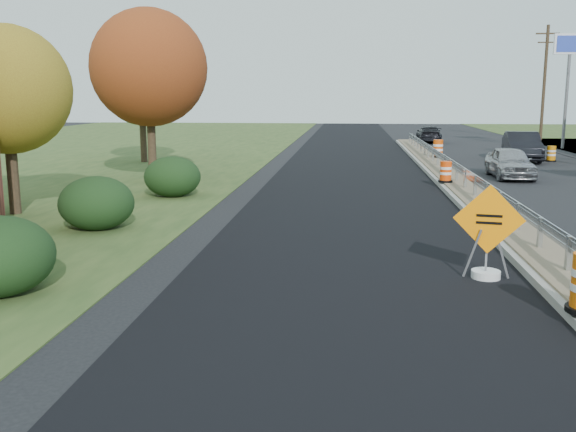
# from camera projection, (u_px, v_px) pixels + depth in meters

# --- Properties ---
(ground) EXTENTS (140.00, 140.00, 0.00)m
(ground) POSITION_uv_depth(u_px,v_px,m) (517.00, 238.00, 16.99)
(ground) COLOR black
(ground) RESTS_ON ground
(milled_overlay) EXTENTS (7.20, 120.00, 0.01)m
(milled_overlay) POSITION_uv_depth(u_px,v_px,m) (351.00, 184.00, 27.19)
(milled_overlay) COLOR black
(milled_overlay) RESTS_ON ground
(median) EXTENTS (1.60, 55.00, 0.23)m
(median) POSITION_uv_depth(u_px,v_px,m) (465.00, 190.00, 24.80)
(median) COLOR gray
(median) RESTS_ON ground
(guardrail) EXTENTS (0.10, 46.15, 0.72)m
(guardrail) POSITION_uv_depth(u_px,v_px,m) (461.00, 171.00, 25.66)
(guardrail) COLOR silver
(guardrail) RESTS_ON median
(pylon_sign_north) EXTENTS (2.20, 0.30, 7.90)m
(pylon_sign_north) POSITION_uv_depth(u_px,v_px,m) (570.00, 55.00, 44.14)
(pylon_sign_north) COLOR slate
(pylon_sign_north) RESTS_ON ground
(utility_pole_north) EXTENTS (1.90, 0.26, 9.40)m
(utility_pole_north) POSITION_uv_depth(u_px,v_px,m) (544.00, 80.00, 53.13)
(utility_pole_north) COLOR #473523
(utility_pole_north) RESTS_ON ground
(hedge_mid) EXTENTS (2.09, 2.09, 1.52)m
(hedge_mid) POSITION_uv_depth(u_px,v_px,m) (97.00, 203.00, 17.94)
(hedge_mid) COLOR black
(hedge_mid) RESTS_ON ground
(hedge_north) EXTENTS (2.09, 2.09, 1.52)m
(hedge_north) POSITION_uv_depth(u_px,v_px,m) (172.00, 177.00, 23.77)
(hedge_north) COLOR black
(hedge_north) RESTS_ON ground
(tree_near_yellow) EXTENTS (3.96, 3.96, 5.88)m
(tree_near_yellow) POSITION_uv_depth(u_px,v_px,m) (6.00, 90.00, 19.65)
(tree_near_yellow) COLOR #473523
(tree_near_yellow) RESTS_ON ground
(tree_near_red) EXTENTS (4.95, 4.95, 7.35)m
(tree_near_red) POSITION_uv_depth(u_px,v_px,m) (149.00, 68.00, 27.11)
(tree_near_red) COLOR #473523
(tree_near_red) RESTS_ON ground
(tree_near_back) EXTENTS (4.29, 4.29, 6.37)m
(tree_near_back) POSITION_uv_depth(u_px,v_px,m) (141.00, 86.00, 35.34)
(tree_near_back) COLOR #473523
(tree_near_back) RESTS_ON ground
(caution_sign) EXTENTS (1.40, 0.59, 1.96)m
(caution_sign) POSITION_uv_depth(u_px,v_px,m) (487.00, 255.00, 13.15)
(caution_sign) COLOR white
(caution_sign) RESTS_ON ground
(barrel_median_mid) EXTENTS (0.58, 0.58, 0.85)m
(barrel_median_mid) POSITION_uv_depth(u_px,v_px,m) (446.00, 172.00, 26.14)
(barrel_median_mid) COLOR black
(barrel_median_mid) RESTS_ON median
(barrel_median_far) EXTENTS (0.68, 0.68, 1.00)m
(barrel_median_far) POSITION_uv_depth(u_px,v_px,m) (438.00, 149.00, 36.63)
(barrel_median_far) COLOR black
(barrel_median_far) RESTS_ON median
(barrel_shoulder_mid) EXTENTS (0.60, 0.60, 0.88)m
(barrel_shoulder_mid) POSITION_uv_depth(u_px,v_px,m) (551.00, 154.00, 36.62)
(barrel_shoulder_mid) COLOR black
(barrel_shoulder_mid) RESTS_ON ground
(barrel_shoulder_far) EXTENTS (0.64, 0.64, 0.94)m
(barrel_shoulder_far) POSITION_uv_depth(u_px,v_px,m) (520.00, 144.00, 43.45)
(barrel_shoulder_far) COLOR black
(barrel_shoulder_far) RESTS_ON ground
(car_silver) EXTENTS (1.68, 4.16, 1.42)m
(car_silver) POSITION_uv_depth(u_px,v_px,m) (510.00, 162.00, 29.26)
(car_silver) COLOR #A2A1A6
(car_silver) RESTS_ON ground
(car_dark_mid) EXTENTS (2.32, 5.20, 1.66)m
(car_dark_mid) POSITION_uv_depth(u_px,v_px,m) (522.00, 146.00, 36.87)
(car_dark_mid) COLOR black
(car_dark_mid) RESTS_ON ground
(car_dark_far) EXTENTS (2.06, 4.60, 1.31)m
(car_dark_far) POSITION_uv_depth(u_px,v_px,m) (429.00, 134.00, 51.32)
(car_dark_far) COLOR black
(car_dark_far) RESTS_ON ground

